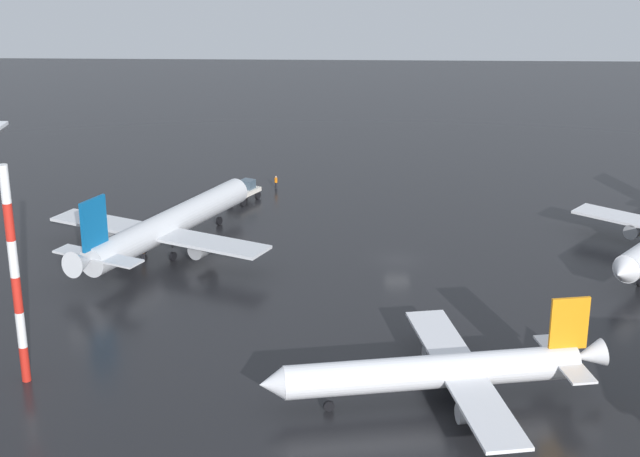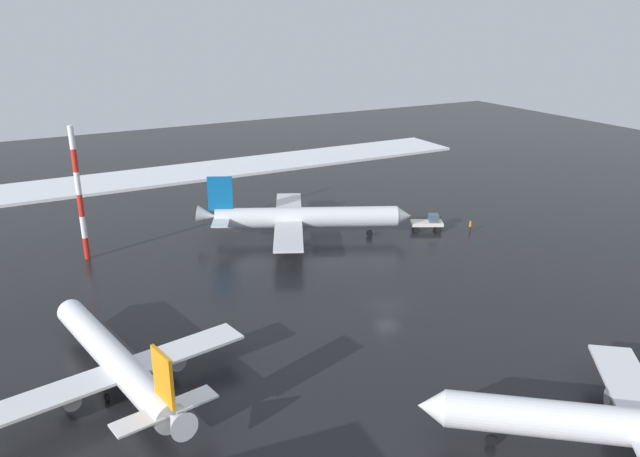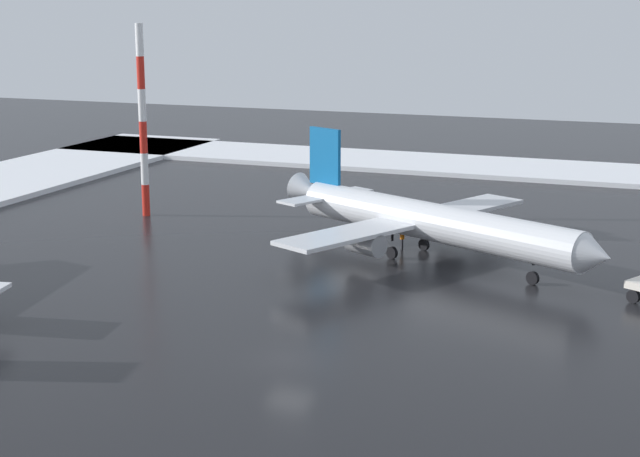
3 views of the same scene
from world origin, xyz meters
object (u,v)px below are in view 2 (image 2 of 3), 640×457
Objects in this scene: airplane_distant_tail at (116,360)px; antenna_mast at (79,194)px; ground_crew_mid_apron at (470,226)px; airplane_far_rear at (301,217)px; airplane_parked_portside at (627,427)px; ground_crew_beside_wing at (279,229)px; pushback_tug at (429,222)px.

antenna_mast is at bearing -14.91° from airplane_distant_tail.
airplane_distant_tail is at bearing -4.29° from antenna_mast.
airplane_distant_tail is at bearing 65.98° from ground_crew_mid_apron.
airplane_far_rear is 24.87m from ground_crew_mid_apron.
ground_crew_mid_apron is (9.71, 22.80, -2.04)m from airplane_far_rear.
ground_crew_beside_wing is at bearing -49.58° from airplane_parked_portside.
pushback_tug is 6.06m from ground_crew_mid_apron.
ground_crew_beside_wing is (-55.03, -2.07, -1.87)m from airplane_parked_portside.
antenna_mast is at bearing 31.95° from ground_crew_mid_apron.
ground_crew_beside_wing is 0.10× the size of antenna_mast.
pushback_tug is at bearing -73.20° from airplane_parked_portside.
antenna_mast is (-59.00, -27.93, 5.94)m from airplane_parked_portside.
airplane_far_rear is at bearing 114.00° from ground_crew_beside_wing.
airplane_far_rear is at bearing 26.10° from ground_crew_mid_apron.
ground_crew_mid_apron is at bearing 2.61° from airplane_far_rear.
ground_crew_mid_apron is at bearing 129.40° from ground_crew_beside_wing.
pushback_tug is at bearing -78.62° from airplane_distant_tail.
airplane_far_rear is 1.09× the size of airplane_distant_tail.
airplane_distant_tail is 15.42× the size of ground_crew_beside_wing.
antenna_mast reaches higher than ground_crew_mid_apron.
pushback_tug is 2.98× the size of ground_crew_mid_apron.
airplane_parked_portside reaches higher than ground_crew_mid_apron.
airplane_parked_portside is 14.18× the size of ground_crew_mid_apron.
airplane_parked_portside is at bearing 25.33° from antenna_mast.
airplane_far_rear is at bearing -52.26° from airplane_parked_portside.
pushback_tug reaches higher than ground_crew_beside_wing.
airplane_parked_portside is at bearing 66.69° from ground_crew_beside_wing.
airplane_distant_tail reaches higher than ground_crew_mid_apron.
airplane_parked_portside is at bearing -64.85° from airplane_far_rear.
airplane_far_rear reaches higher than airplane_distant_tail.
airplane_parked_portside is 55.10m from ground_crew_beside_wing.
airplane_parked_portside is 65.54m from antenna_mast.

